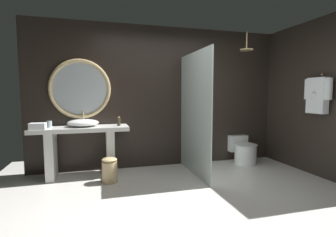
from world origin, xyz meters
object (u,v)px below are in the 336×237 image
Objects in this scene: tumbler_cup at (49,124)px; waste_bin at (110,170)px; vessel_sink at (83,123)px; round_wall_mirror at (80,89)px; hanging_bathrobe at (318,94)px; soap_dispenser at (119,122)px; folded_hand_towel at (38,126)px; toilet at (243,151)px; rain_shower_head at (246,49)px.

tumbler_cup is 0.28× the size of waste_bin.
round_wall_mirror reaches higher than vessel_sink.
hanging_bathrobe is at bearing -16.57° from vessel_sink.
soap_dispenser is 1.22m from folded_hand_towel.
folded_hand_towel reaches higher than toilet.
waste_bin is (-2.61, -0.42, -0.04)m from toilet.
rain_shower_head is 0.84× the size of waste_bin.
soap_dispenser is at bearing 65.03° from waste_bin.
rain_shower_head reaches higher than tumbler_cup.
hanging_bathrobe is (0.71, -0.96, -0.84)m from rain_shower_head.
soap_dispenser is 2.70m from rain_shower_head.
soap_dispenser is 0.25× the size of toilet.
rain_shower_head reaches higher than soap_dispenser.
toilet is at bearing -0.60° from vessel_sink.
rain_shower_head is at bearing -1.90° from soap_dispenser.
tumbler_cup is at bearing 152.59° from waste_bin.
rain_shower_head is 1.47× the size of folded_hand_towel.
round_wall_mirror reaches higher than hanging_bathrobe.
tumbler_cup is 0.49× the size of folded_hand_towel.
rain_shower_head is 1.46m from hanging_bathrobe.
round_wall_mirror is at bearing 122.70° from waste_bin.
tumbler_cup is 0.23m from folded_hand_towel.
vessel_sink reaches higher than soap_dispenser.
hanging_bathrobe reaches higher than toilet.
toilet is (2.42, 0.02, -0.66)m from soap_dispenser.
hanging_bathrobe is at bearing -53.48° from rain_shower_head.
rain_shower_head is (2.36, -0.08, 1.31)m from soap_dispenser.
rain_shower_head is 3.26m from waste_bin.
hanging_bathrobe is 4.40m from folded_hand_towel.
hanging_bathrobe reaches higher than tumbler_cup.
folded_hand_towel is (-1.03, 0.27, 0.68)m from waste_bin.
folded_hand_towel is (-3.64, -0.15, 0.64)m from toilet.
waste_bin is at bearing -172.81° from rain_shower_head.
hanging_bathrobe is (3.68, -1.30, -0.08)m from round_wall_mirror.
tumbler_cup is 1.09m from soap_dispenser.
folded_hand_towel is at bearing -177.69° from toilet.
rain_shower_head is at bearing 126.52° from hanging_bathrobe.
round_wall_mirror is at bearing 160.58° from hanging_bathrobe.
vessel_sink is 0.78× the size of hanging_bathrobe.
vessel_sink is 0.50× the size of round_wall_mirror.
rain_shower_head reaches higher than round_wall_mirror.
tumbler_cup is 0.17× the size of hanging_bathrobe.
tumbler_cup is at bearing 56.82° from folded_hand_towel.
rain_shower_head is at bearing 0.80° from folded_hand_towel.
tumbler_cup reaches higher than folded_hand_towel.
tumbler_cup is at bearing 179.20° from toilet.
round_wall_mirror is 3.09m from rain_shower_head.
rain_shower_head is (2.97, -0.34, 0.76)m from round_wall_mirror.
rain_shower_head is at bearing -122.57° from toilet.
tumbler_cup is 0.33× the size of rain_shower_head.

